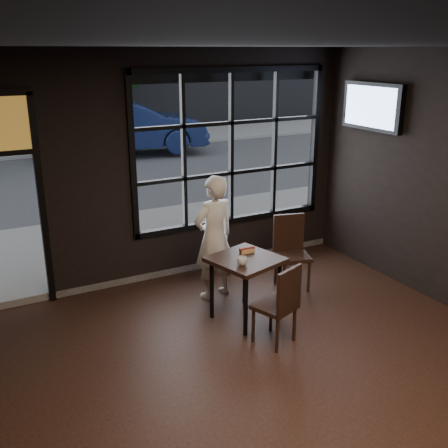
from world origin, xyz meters
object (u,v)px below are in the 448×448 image
man (214,238)px  navy_car (127,127)px  chair_near (275,304)px  cafe_table (245,288)px

man → navy_car: (2.02, 9.97, 0.06)m
chair_near → cafe_table: bearing=-109.3°
cafe_table → man: 0.85m
man → navy_car: bearing=-112.0°
chair_near → man: size_ratio=0.57×
cafe_table → navy_car: (1.96, 10.69, 0.49)m
cafe_table → man: man is taller
cafe_table → man: bearing=78.9°
cafe_table → man: (-0.06, 0.72, 0.43)m
chair_near → navy_car: (1.94, 11.32, 0.42)m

